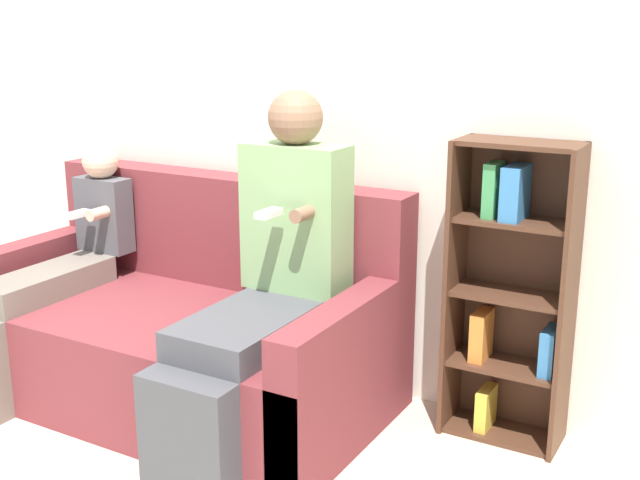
{
  "coord_description": "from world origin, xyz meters",
  "views": [
    {
      "loc": [
        1.93,
        -1.87,
        1.54
      ],
      "look_at": [
        0.51,
        0.61,
        0.76
      ],
      "focal_mm": 45.0,
      "sensor_mm": 36.0,
      "label": 1
    }
  ],
  "objects_px": {
    "child_seated": "(52,272)",
    "bookshelf": "(512,290)",
    "couch": "(182,331)",
    "adult_seated": "(266,270)"
  },
  "relations": [
    {
      "from": "couch",
      "to": "child_seated",
      "type": "height_order",
      "value": "child_seated"
    },
    {
      "from": "couch",
      "to": "child_seated",
      "type": "distance_m",
      "value": 0.63
    },
    {
      "from": "couch",
      "to": "bookshelf",
      "type": "bearing_deg",
      "value": 15.5
    },
    {
      "from": "couch",
      "to": "adult_seated",
      "type": "bearing_deg",
      "value": -10.1
    },
    {
      "from": "bookshelf",
      "to": "adult_seated",
      "type": "bearing_deg",
      "value": -150.9
    },
    {
      "from": "couch",
      "to": "adult_seated",
      "type": "xyz_separation_m",
      "value": [
        0.49,
        -0.09,
        0.37
      ]
    },
    {
      "from": "adult_seated",
      "to": "bookshelf",
      "type": "height_order",
      "value": "adult_seated"
    },
    {
      "from": "child_seated",
      "to": "bookshelf",
      "type": "distance_m",
      "value": 1.92
    },
    {
      "from": "child_seated",
      "to": "bookshelf",
      "type": "relative_size",
      "value": 0.9
    },
    {
      "from": "couch",
      "to": "child_seated",
      "type": "bearing_deg",
      "value": -163.49
    }
  ]
}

